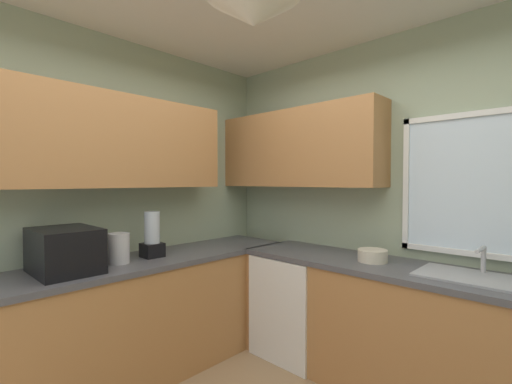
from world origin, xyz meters
TOP-DOWN VIEW (x-y plane):
  - room_shell at (-0.33, 0.43)m, footprint 3.53×3.42m
  - counter_run_left at (-1.39, 0.00)m, footprint 0.65×3.03m
  - counter_run_back at (0.21, 1.34)m, footprint 2.62×0.65m
  - dishwasher at (-0.73, 1.31)m, footprint 0.60×0.60m
  - microwave at (-1.39, -0.34)m, footprint 0.48×0.36m
  - kettle at (-1.37, 0.02)m, footprint 0.15×0.15m
  - sink_assembly at (0.60, 1.35)m, footprint 0.67×0.40m
  - bowl at (-0.06, 1.34)m, footprint 0.21×0.21m
  - blender_appliance at (-1.39, 0.29)m, footprint 0.15×0.15m

SIDE VIEW (x-z plane):
  - dishwasher at x=-0.73m, z-range 0.00..0.86m
  - counter_run_left at x=-1.39m, z-range 0.00..0.90m
  - counter_run_back at x=0.21m, z-range 0.00..0.90m
  - sink_assembly at x=0.60m, z-range 0.82..1.01m
  - bowl at x=-0.06m, z-range 0.90..0.99m
  - kettle at x=-1.37m, z-range 0.90..1.12m
  - microwave at x=-1.39m, z-range 0.90..1.19m
  - blender_appliance at x=-1.39m, z-range 0.88..1.24m
  - room_shell at x=-0.33m, z-range 0.40..3.12m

